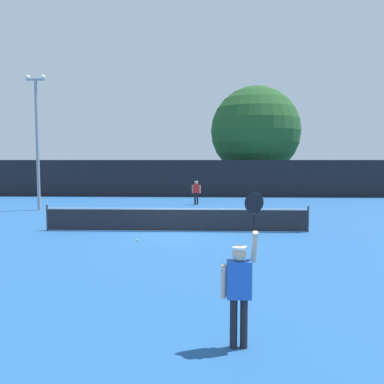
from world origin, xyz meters
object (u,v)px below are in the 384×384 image
Objects in this scene: tennis_ball at (137,240)px; parked_car_near at (109,183)px; player_serving at (240,281)px; player_receiving at (196,190)px; light_pole at (37,134)px; large_tree at (255,131)px.

parked_car_near is at bearing 106.15° from tennis_ball.
player_serving is 0.56× the size of parked_car_near.
player_receiving is at bearing -61.09° from parked_car_near.
light_pole is 1.78× the size of parked_car_near.
parked_car_near is (-7.01, 24.21, 0.74)m from tennis_ball.
tennis_ball is at bearing -81.45° from parked_car_near.
large_tree reaches higher than parked_car_near.
tennis_ball is 24.24m from large_tree.
large_tree is at bearing -14.32° from parked_car_near.
light_pole is at bearing 129.65° from tennis_ball.
light_pole reaches higher than tennis_ball.
parked_car_near is at bearing 173.28° from large_tree.
player_receiving is at bearing 81.60° from tennis_ball.
light_pole is (-9.20, -3.37, 3.54)m from player_receiving.
player_serving is at bearing -96.99° from large_tree.
player_receiving is 12.46m from tennis_ball.
player_serving is at bearing -80.35° from parked_car_near.
parked_car_near is (-10.10, 32.53, -0.29)m from player_serving.
player_receiving is at bearing 20.12° from light_pole.
player_serving is 0.26× the size of large_tree.
light_pole is at bearing 121.29° from player_serving.
player_serving reaches higher than parked_car_near.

